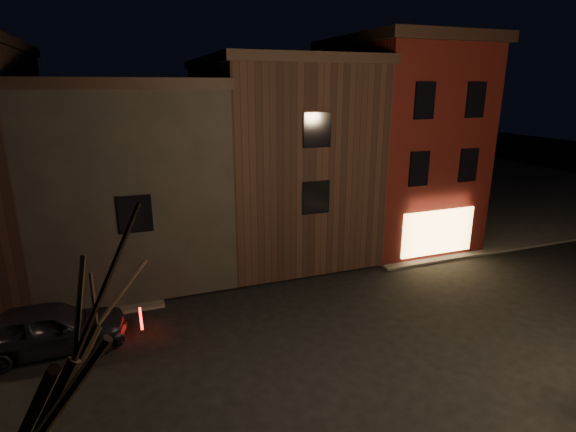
{
  "coord_description": "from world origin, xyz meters",
  "views": [
    {
      "loc": [
        -6.06,
        -11.32,
        8.25
      ],
      "look_at": [
        0.04,
        4.91,
        3.2
      ],
      "focal_mm": 28.0,
      "sensor_mm": 36.0,
      "label": 1
    }
  ],
  "objects": [
    {
      "name": "corner_building",
      "position": [
        8.0,
        9.47,
        5.4
      ],
      "size": [
        6.5,
        8.5,
        10.5
      ],
      "color": "#48100C",
      "rests_on": "ground"
    },
    {
      "name": "parked_car_a",
      "position": [
        -8.74,
        3.31,
        0.8
      ],
      "size": [
        4.72,
        1.94,
        1.6
      ],
      "primitive_type": "imported",
      "rotation": [
        0.0,
        0.0,
        1.58
      ],
      "color": "black",
      "rests_on": "ground"
    },
    {
      "name": "sidewalk_far_right",
      "position": [
        20.0,
        20.0,
        0.06
      ],
      "size": [
        30.0,
        30.0,
        0.12
      ],
      "primitive_type": "cube",
      "color": "#2D2B28",
      "rests_on": "ground"
    },
    {
      "name": "ground",
      "position": [
        0.0,
        0.0,
        0.0
      ],
      "size": [
        120.0,
        120.0,
        0.0
      ],
      "primitive_type": "plane",
      "color": "black",
      "rests_on": "ground"
    },
    {
      "name": "row_building_b",
      "position": [
        -5.75,
        10.5,
        4.33
      ],
      "size": [
        7.8,
        10.3,
        8.4
      ],
      "color": "black",
      "rests_on": "ground"
    },
    {
      "name": "row_building_a",
      "position": [
        1.5,
        10.5,
        4.83
      ],
      "size": [
        7.3,
        10.3,
        9.4
      ],
      "color": "black",
      "rests_on": "ground"
    }
  ]
}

